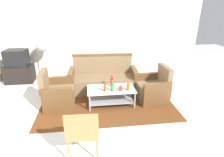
# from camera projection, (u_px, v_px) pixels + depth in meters

# --- Properties ---
(ground_plane) EXTENTS (14.00, 14.00, 0.00)m
(ground_plane) POSITION_uv_depth(u_px,v_px,m) (114.00, 126.00, 3.66)
(ground_plane) COLOR white
(wall_back) EXTENTS (6.52, 0.12, 2.80)m
(wall_back) POSITION_uv_depth(u_px,v_px,m) (102.00, 32.00, 5.94)
(wall_back) COLOR silver
(wall_back) RESTS_ON ground
(rug) EXTENTS (3.12, 2.08, 0.01)m
(rug) POSITION_uv_depth(u_px,v_px,m) (107.00, 101.00, 4.55)
(rug) COLOR brown
(rug) RESTS_ON ground
(couch) EXTENTS (1.83, 0.82, 0.96)m
(couch) POSITION_uv_depth(u_px,v_px,m) (103.00, 80.00, 5.02)
(couch) COLOR #7F6647
(couch) RESTS_ON rug
(armchair_left) EXTENTS (0.72, 0.78, 0.85)m
(armchair_left) POSITION_uv_depth(u_px,v_px,m) (58.00, 94.00, 4.29)
(armchair_left) COLOR #7F6647
(armchair_left) RESTS_ON rug
(armchair_right) EXTENTS (0.74, 0.80, 0.85)m
(armchair_right) POSITION_uv_depth(u_px,v_px,m) (153.00, 89.00, 4.55)
(armchair_right) COLOR #7F6647
(armchair_right) RESTS_ON rug
(coffee_table) EXTENTS (1.10, 0.60, 0.40)m
(coffee_table) POSITION_uv_depth(u_px,v_px,m) (111.00, 94.00, 4.34)
(coffee_table) COLOR silver
(coffee_table) RESTS_ON rug
(bottle_brown) EXTENTS (0.06, 0.06, 0.25)m
(bottle_brown) POSITION_uv_depth(u_px,v_px,m) (105.00, 87.00, 4.13)
(bottle_brown) COLOR brown
(bottle_brown) RESTS_ON coffee_table
(bottle_orange) EXTENTS (0.08, 0.08, 0.23)m
(bottle_orange) POSITION_uv_depth(u_px,v_px,m) (128.00, 87.00, 4.18)
(bottle_orange) COLOR #D85919
(bottle_orange) RESTS_ON coffee_table
(bottle_green) EXTENTS (0.07, 0.07, 0.25)m
(bottle_green) POSITION_uv_depth(u_px,v_px,m) (112.00, 87.00, 4.15)
(bottle_green) COLOR #2D8C38
(bottle_green) RESTS_ON coffee_table
(bottle_red) EXTENTS (0.08, 0.08, 0.29)m
(bottle_red) POSITION_uv_depth(u_px,v_px,m) (112.00, 82.00, 4.37)
(bottle_red) COLOR red
(bottle_red) RESTS_ON coffee_table
(cup) EXTENTS (0.08, 0.08, 0.10)m
(cup) POSITION_uv_depth(u_px,v_px,m) (121.00, 88.00, 4.18)
(cup) COLOR red
(cup) RESTS_ON coffee_table
(tv_stand) EXTENTS (0.80, 0.50, 0.52)m
(tv_stand) POSITION_uv_depth(u_px,v_px,m) (20.00, 74.00, 5.61)
(tv_stand) COLOR black
(tv_stand) RESTS_ON ground
(television) EXTENTS (0.64, 0.50, 0.48)m
(television) POSITION_uv_depth(u_px,v_px,m) (17.00, 58.00, 5.42)
(television) COLOR black
(television) RESTS_ON tv_stand
(pedestal_fan) EXTENTS (0.36, 0.36, 1.27)m
(pedestal_fan) POSITION_uv_depth(u_px,v_px,m) (43.00, 48.00, 5.46)
(pedestal_fan) COLOR #2D2D33
(pedestal_fan) RESTS_ON ground
(wicker_chair) EXTENTS (0.50, 0.50, 0.84)m
(wicker_chair) POSITION_uv_depth(u_px,v_px,m) (83.00, 130.00, 2.76)
(wicker_chair) COLOR #AD844C
(wicker_chair) RESTS_ON ground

